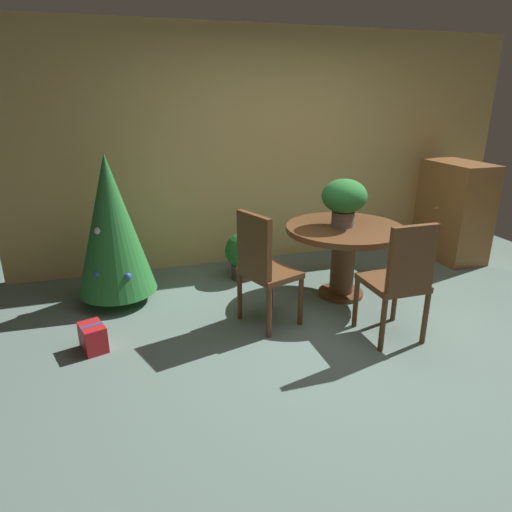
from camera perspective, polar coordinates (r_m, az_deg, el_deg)
ground_plane at (r=3.83m, az=13.27°, el=-10.52°), size 6.60×6.60×0.00m
back_wall_panel at (r=5.35m, az=2.23°, el=13.36°), size 6.00×0.10×2.60m
round_dining_table at (r=4.43m, az=11.07°, el=1.51°), size 1.13×1.13×0.71m
flower_vase at (r=4.32m, az=11.10°, el=7.18°), size 0.42×0.42×0.45m
wooden_chair_near at (r=3.70m, az=17.74°, el=-2.57°), size 0.43×0.46×1.00m
wooden_chair_left_near at (r=3.77m, az=0.87°, el=-1.07°), size 0.53×0.56×1.01m
holiday_tree at (r=4.36m, az=-17.81°, el=3.74°), size 0.73×0.73×1.42m
gift_box_red at (r=3.80m, az=-19.93°, el=-9.67°), size 0.23×0.28×0.22m
wooden_cabinet at (r=5.91m, az=23.75°, el=5.21°), size 0.51×0.83×1.16m
potted_plant at (r=4.84m, az=-1.70°, el=0.28°), size 0.38×0.38×0.51m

